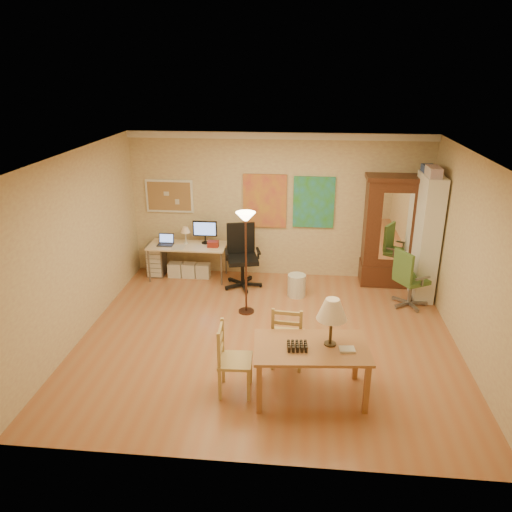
# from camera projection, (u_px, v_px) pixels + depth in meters

# --- Properties ---
(floor) EXTENTS (5.50, 5.50, 0.00)m
(floor) POSITION_uv_depth(u_px,v_px,m) (267.00, 338.00, 7.41)
(floor) COLOR #AE653E
(floor) RESTS_ON ground
(crown_molding) EXTENTS (5.50, 0.08, 0.12)m
(crown_molding) POSITION_uv_depth(u_px,v_px,m) (279.00, 136.00, 8.75)
(crown_molding) COLOR white
(crown_molding) RESTS_ON floor
(corkboard) EXTENTS (0.90, 0.04, 0.62)m
(corkboard) POSITION_uv_depth(u_px,v_px,m) (169.00, 196.00, 9.36)
(corkboard) COLOR #9A7148
(corkboard) RESTS_ON floor
(art_panel_left) EXTENTS (0.80, 0.04, 1.00)m
(art_panel_left) POSITION_uv_depth(u_px,v_px,m) (265.00, 201.00, 9.21)
(art_panel_left) COLOR gold
(art_panel_left) RESTS_ON floor
(art_panel_right) EXTENTS (0.75, 0.04, 0.95)m
(art_panel_right) POSITION_uv_depth(u_px,v_px,m) (314.00, 202.00, 9.13)
(art_panel_right) COLOR teal
(art_panel_right) RESTS_ON floor
(dining_table) EXTENTS (1.42, 0.93, 1.28)m
(dining_table) POSITION_uv_depth(u_px,v_px,m) (319.00, 336.00, 5.88)
(dining_table) COLOR #8F5F2E
(dining_table) RESTS_ON floor
(ladder_chair_back) EXTENTS (0.45, 0.43, 0.90)m
(ladder_chair_back) POSITION_uv_depth(u_px,v_px,m) (288.00, 338.00, 6.60)
(ladder_chair_back) COLOR tan
(ladder_chair_back) RESTS_ON floor
(ladder_chair_left) EXTENTS (0.42, 0.44, 0.91)m
(ladder_chair_left) POSITION_uv_depth(u_px,v_px,m) (233.00, 361.00, 6.07)
(ladder_chair_left) COLOR tan
(ladder_chair_left) RESTS_ON floor
(torchiere_lamp) EXTENTS (0.31, 0.31, 1.70)m
(torchiere_lamp) POSITION_uv_depth(u_px,v_px,m) (246.00, 233.00, 7.72)
(torchiere_lamp) COLOR #45261B
(torchiere_lamp) RESTS_ON floor
(computer_desk) EXTENTS (1.45, 0.63, 1.10)m
(computer_desk) POSITION_uv_depth(u_px,v_px,m) (190.00, 257.00, 9.42)
(computer_desk) COLOR beige
(computer_desk) RESTS_ON floor
(office_chair_black) EXTENTS (0.71, 0.71, 1.15)m
(office_chair_black) POSITION_uv_depth(u_px,v_px,m) (242.00, 270.00, 9.07)
(office_chair_black) COLOR black
(office_chair_black) RESTS_ON floor
(office_chair_green) EXTENTS (0.62, 0.62, 0.99)m
(office_chair_green) POSITION_uv_depth(u_px,v_px,m) (408.00, 291.00, 8.33)
(office_chair_green) COLOR slate
(office_chair_green) RESTS_ON floor
(drawer_cart) EXTENTS (0.31, 0.38, 0.63)m
(drawer_cart) POSITION_uv_depth(u_px,v_px,m) (156.00, 260.00, 9.55)
(drawer_cart) COLOR slate
(drawer_cart) RESTS_ON floor
(armoire) EXTENTS (1.10, 0.52, 2.02)m
(armoire) POSITION_uv_depth(u_px,v_px,m) (392.00, 238.00, 8.98)
(armoire) COLOR #381C0F
(armoire) RESTS_ON floor
(bookshelf) EXTENTS (0.32, 0.85, 2.14)m
(bookshelf) POSITION_uv_depth(u_px,v_px,m) (425.00, 237.00, 8.46)
(bookshelf) COLOR white
(bookshelf) RESTS_ON floor
(wastebin) EXTENTS (0.32, 0.32, 0.40)m
(wastebin) POSITION_uv_depth(u_px,v_px,m) (297.00, 285.00, 8.71)
(wastebin) COLOR silver
(wastebin) RESTS_ON floor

